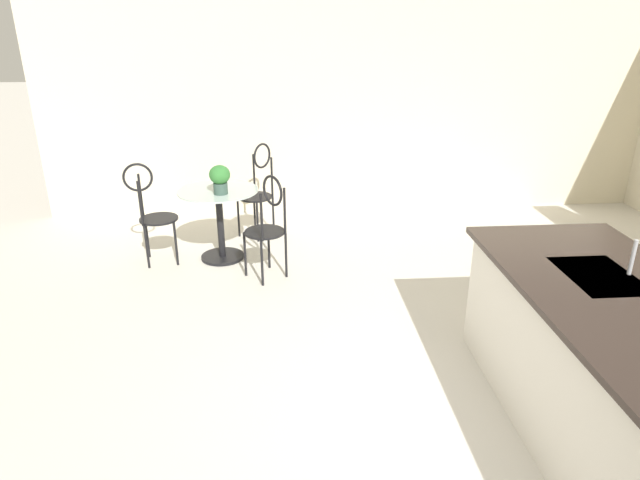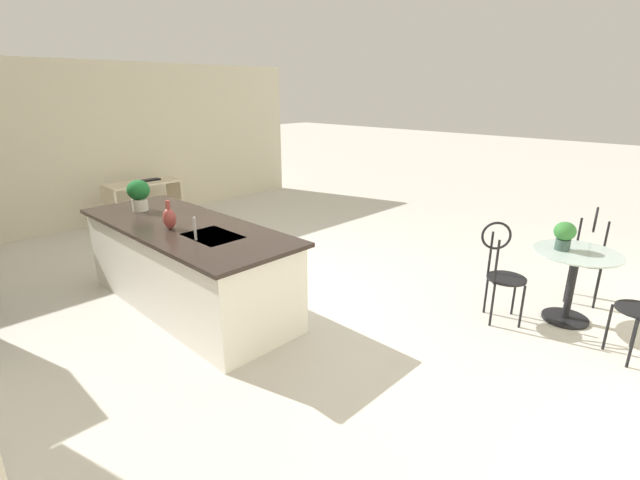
{
  "view_description": "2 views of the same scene",
  "coord_description": "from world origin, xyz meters",
  "px_view_note": "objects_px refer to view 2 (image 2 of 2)",
  "views": [
    {
      "loc": [
        2.56,
        -1.03,
        2.35
      ],
      "look_at": [
        -0.76,
        -0.78,
        0.99
      ],
      "focal_mm": 30.96,
      "sensor_mm": 36.0,
      "label": 1
    },
    {
      "loc": [
        -3.82,
        3.05,
        2.24
      ],
      "look_at": [
        -1.13,
        0.28,
        0.94
      ],
      "focal_mm": 25.18,
      "sensor_mm": 36.0,
      "label": 2
    }
  ],
  "objects_px": {
    "potted_plant_on_table": "(565,234)",
    "potted_plant_counter_far": "(139,193)",
    "writing_desk": "(144,195)",
    "chair_toward_desk": "(589,250)",
    "chair_by_island": "(502,268)",
    "bistro_table": "(572,280)",
    "keyboard": "(147,180)",
    "vase_on_counter": "(169,218)"
  },
  "relations": [
    {
      "from": "potted_plant_on_table",
      "to": "potted_plant_counter_far",
      "type": "height_order",
      "value": "potted_plant_counter_far"
    },
    {
      "from": "writing_desk",
      "to": "potted_plant_counter_far",
      "type": "xyz_separation_m",
      "value": [
        -2.5,
        1.17,
        0.62
      ]
    },
    {
      "from": "chair_toward_desk",
      "to": "potted_plant_on_table",
      "type": "xyz_separation_m",
      "value": [
        0.09,
        0.7,
        0.33
      ]
    },
    {
      "from": "chair_by_island",
      "to": "potted_plant_counter_far",
      "type": "relative_size",
      "value": 2.94
    },
    {
      "from": "bistro_table",
      "to": "potted_plant_on_table",
      "type": "distance_m",
      "value": 0.48
    },
    {
      "from": "chair_toward_desk",
      "to": "writing_desk",
      "type": "distance_m",
      "value": 6.69
    },
    {
      "from": "chair_by_island",
      "to": "chair_toward_desk",
      "type": "bearing_deg",
      "value": -112.47
    },
    {
      "from": "chair_by_island",
      "to": "potted_plant_on_table",
      "type": "height_order",
      "value": "chair_by_island"
    },
    {
      "from": "chair_by_island",
      "to": "writing_desk",
      "type": "height_order",
      "value": "chair_by_island"
    },
    {
      "from": "bistro_table",
      "to": "chair_by_island",
      "type": "xyz_separation_m",
      "value": [
        0.52,
        0.5,
        0.13
      ]
    },
    {
      "from": "bistro_table",
      "to": "keyboard",
      "type": "relative_size",
      "value": 1.82
    },
    {
      "from": "bistro_table",
      "to": "chair_by_island",
      "type": "distance_m",
      "value": 0.73
    },
    {
      "from": "keyboard",
      "to": "potted_plant_counter_far",
      "type": "height_order",
      "value": "potted_plant_counter_far"
    },
    {
      "from": "writing_desk",
      "to": "keyboard",
      "type": "relative_size",
      "value": 2.73
    },
    {
      "from": "writing_desk",
      "to": "keyboard",
      "type": "xyz_separation_m",
      "value": [
        0.02,
        -0.1,
        0.25
      ]
    },
    {
      "from": "chair_by_island",
      "to": "vase_on_counter",
      "type": "xyz_separation_m",
      "value": [
        2.5,
        2.17,
        0.46
      ]
    },
    {
      "from": "chair_by_island",
      "to": "vase_on_counter",
      "type": "distance_m",
      "value": 3.34
    },
    {
      "from": "vase_on_counter",
      "to": "chair_by_island",
      "type": "bearing_deg",
      "value": -139.02
    },
    {
      "from": "bistro_table",
      "to": "potted_plant_on_table",
      "type": "relative_size",
      "value": 2.82
    },
    {
      "from": "chair_by_island",
      "to": "potted_plant_on_table",
      "type": "relative_size",
      "value": 3.67
    },
    {
      "from": "chair_by_island",
      "to": "keyboard",
      "type": "distance_m",
      "value": 5.97
    },
    {
      "from": "writing_desk",
      "to": "potted_plant_counter_far",
      "type": "relative_size",
      "value": 3.38
    },
    {
      "from": "writing_desk",
      "to": "vase_on_counter",
      "type": "bearing_deg",
      "value": 159.37
    },
    {
      "from": "potted_plant_counter_far",
      "to": "bistro_table",
      "type": "bearing_deg",
      "value": -146.94
    },
    {
      "from": "potted_plant_counter_far",
      "to": "chair_by_island",
      "type": "bearing_deg",
      "value": -148.85
    },
    {
      "from": "potted_plant_on_table",
      "to": "bistro_table",
      "type": "bearing_deg",
      "value": -162.26
    },
    {
      "from": "bistro_table",
      "to": "potted_plant_on_table",
      "type": "xyz_separation_m",
      "value": [
        0.13,
        0.04,
        0.46
      ]
    },
    {
      "from": "chair_by_island",
      "to": "vase_on_counter",
      "type": "bearing_deg",
      "value": 40.98
    },
    {
      "from": "chair_toward_desk",
      "to": "potted_plant_counter_far",
      "type": "relative_size",
      "value": 2.94
    },
    {
      "from": "chair_toward_desk",
      "to": "keyboard",
      "type": "distance_m",
      "value": 6.68
    },
    {
      "from": "keyboard",
      "to": "potted_plant_counter_far",
      "type": "relative_size",
      "value": 1.24
    },
    {
      "from": "bistro_table",
      "to": "keyboard",
      "type": "bearing_deg",
      "value": 11.27
    },
    {
      "from": "chair_by_island",
      "to": "vase_on_counter",
      "type": "height_order",
      "value": "vase_on_counter"
    },
    {
      "from": "chair_by_island",
      "to": "vase_on_counter",
      "type": "relative_size",
      "value": 3.62
    },
    {
      "from": "keyboard",
      "to": "potted_plant_on_table",
      "type": "distance_m",
      "value": 6.42
    },
    {
      "from": "bistro_table",
      "to": "vase_on_counter",
      "type": "distance_m",
      "value": 4.06
    },
    {
      "from": "vase_on_counter",
      "to": "bistro_table",
      "type": "bearing_deg",
      "value": -138.53
    },
    {
      "from": "writing_desk",
      "to": "potted_plant_counter_far",
      "type": "height_order",
      "value": "potted_plant_counter_far"
    },
    {
      "from": "vase_on_counter",
      "to": "chair_toward_desk",
      "type": "bearing_deg",
      "value": -131.82
    },
    {
      "from": "chair_by_island",
      "to": "writing_desk",
      "type": "distance_m",
      "value": 5.96
    },
    {
      "from": "keyboard",
      "to": "potted_plant_on_table",
      "type": "bearing_deg",
      "value": -168.87
    },
    {
      "from": "writing_desk",
      "to": "bistro_table",
      "type": "bearing_deg",
      "value": -167.84
    }
  ]
}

